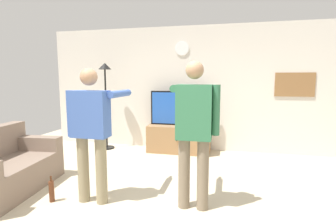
{
  "coord_description": "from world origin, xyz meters",
  "views": [
    {
      "loc": [
        0.88,
        -2.73,
        1.56
      ],
      "look_at": [
        -0.03,
        1.2,
        1.05
      ],
      "focal_mm": 27.53,
      "sensor_mm": 36.0,
      "label": 1
    }
  ],
  "objects_px": {
    "wall_clock": "(182,48)",
    "framed_picture": "(295,85)",
    "tv_stand": "(179,139)",
    "floor_lamp": "(105,88)",
    "side_couch": "(3,169)",
    "beverage_bottle": "(52,191)",
    "person_standing_nearer_couch": "(194,127)",
    "person_standing_nearer_lamp": "(91,127)",
    "television": "(180,108)"
  },
  "relations": [
    {
      "from": "tv_stand",
      "to": "side_couch",
      "type": "distance_m",
      "value": 3.22
    },
    {
      "from": "framed_picture",
      "to": "person_standing_nearer_lamp",
      "type": "xyz_separation_m",
      "value": [
        -2.95,
        -2.78,
        -0.48
      ]
    },
    {
      "from": "beverage_bottle",
      "to": "television",
      "type": "bearing_deg",
      "value": 66.42
    },
    {
      "from": "wall_clock",
      "to": "person_standing_nearer_lamp",
      "type": "height_order",
      "value": "wall_clock"
    },
    {
      "from": "television",
      "to": "framed_picture",
      "type": "bearing_deg",
      "value": 6.17
    },
    {
      "from": "tv_stand",
      "to": "person_standing_nearer_couch",
      "type": "distance_m",
      "value": 2.54
    },
    {
      "from": "framed_picture",
      "to": "beverage_bottle",
      "type": "height_order",
      "value": "framed_picture"
    },
    {
      "from": "television",
      "to": "person_standing_nearer_lamp",
      "type": "xyz_separation_m",
      "value": [
        -0.65,
        -2.53,
        0.02
      ]
    },
    {
      "from": "tv_stand",
      "to": "side_couch",
      "type": "relative_size",
      "value": 0.85
    },
    {
      "from": "side_couch",
      "to": "beverage_bottle",
      "type": "bearing_deg",
      "value": -7.85
    },
    {
      "from": "television",
      "to": "floor_lamp",
      "type": "xyz_separation_m",
      "value": [
        -1.64,
        -0.14,
        0.43
      ]
    },
    {
      "from": "framed_picture",
      "to": "side_couch",
      "type": "height_order",
      "value": "framed_picture"
    },
    {
      "from": "television",
      "to": "person_standing_nearer_lamp",
      "type": "relative_size",
      "value": 0.74
    },
    {
      "from": "floor_lamp",
      "to": "side_couch",
      "type": "height_order",
      "value": "floor_lamp"
    },
    {
      "from": "floor_lamp",
      "to": "person_standing_nearer_lamp",
      "type": "xyz_separation_m",
      "value": [
        0.99,
        -2.39,
        -0.4
      ]
    },
    {
      "from": "tv_stand",
      "to": "floor_lamp",
      "type": "bearing_deg",
      "value": -176.75
    },
    {
      "from": "tv_stand",
      "to": "wall_clock",
      "type": "height_order",
      "value": "wall_clock"
    },
    {
      "from": "person_standing_nearer_lamp",
      "to": "side_couch",
      "type": "xyz_separation_m",
      "value": [
        -1.37,
        -0.01,
        -0.65
      ]
    },
    {
      "from": "person_standing_nearer_couch",
      "to": "side_couch",
      "type": "distance_m",
      "value": 2.73
    },
    {
      "from": "television",
      "to": "wall_clock",
      "type": "xyz_separation_m",
      "value": [
        0.0,
        0.24,
        1.28
      ]
    },
    {
      "from": "framed_picture",
      "to": "person_standing_nearer_lamp",
      "type": "relative_size",
      "value": 0.44
    },
    {
      "from": "person_standing_nearer_lamp",
      "to": "tv_stand",
      "type": "bearing_deg",
      "value": 75.4
    },
    {
      "from": "wall_clock",
      "to": "floor_lamp",
      "type": "height_order",
      "value": "wall_clock"
    },
    {
      "from": "tv_stand",
      "to": "wall_clock",
      "type": "relative_size",
      "value": 4.33
    },
    {
      "from": "wall_clock",
      "to": "side_couch",
      "type": "bearing_deg",
      "value": -125.91
    },
    {
      "from": "wall_clock",
      "to": "framed_picture",
      "type": "distance_m",
      "value": 2.43
    },
    {
      "from": "wall_clock",
      "to": "beverage_bottle",
      "type": "bearing_deg",
      "value": -111.8
    },
    {
      "from": "framed_picture",
      "to": "side_couch",
      "type": "xyz_separation_m",
      "value": [
        -4.32,
        -2.8,
        -1.13
      ]
    },
    {
      "from": "tv_stand",
      "to": "person_standing_nearer_lamp",
      "type": "height_order",
      "value": "person_standing_nearer_lamp"
    },
    {
      "from": "beverage_bottle",
      "to": "framed_picture",
      "type": "bearing_deg",
      "value": 40.09
    },
    {
      "from": "wall_clock",
      "to": "side_couch",
      "type": "height_order",
      "value": "wall_clock"
    },
    {
      "from": "person_standing_nearer_lamp",
      "to": "person_standing_nearer_couch",
      "type": "distance_m",
      "value": 1.27
    },
    {
      "from": "side_couch",
      "to": "beverage_bottle",
      "type": "relative_size",
      "value": 4.57
    },
    {
      "from": "tv_stand",
      "to": "floor_lamp",
      "type": "distance_m",
      "value": 1.97
    },
    {
      "from": "person_standing_nearer_couch",
      "to": "wall_clock",
      "type": "bearing_deg",
      "value": 103.13
    },
    {
      "from": "person_standing_nearer_lamp",
      "to": "television",
      "type": "bearing_deg",
      "value": 75.66
    },
    {
      "from": "wall_clock",
      "to": "beverage_bottle",
      "type": "height_order",
      "value": "wall_clock"
    },
    {
      "from": "person_standing_nearer_lamp",
      "to": "beverage_bottle",
      "type": "bearing_deg",
      "value": -165.54
    },
    {
      "from": "framed_picture",
      "to": "person_standing_nearer_couch",
      "type": "height_order",
      "value": "person_standing_nearer_couch"
    },
    {
      "from": "person_standing_nearer_couch",
      "to": "beverage_bottle",
      "type": "xyz_separation_m",
      "value": [
        -1.78,
        -0.26,
        -0.86
      ]
    },
    {
      "from": "wall_clock",
      "to": "person_standing_nearer_couch",
      "type": "relative_size",
      "value": 0.17
    },
    {
      "from": "floor_lamp",
      "to": "beverage_bottle",
      "type": "height_order",
      "value": "floor_lamp"
    },
    {
      "from": "side_couch",
      "to": "wall_clock",
      "type": "bearing_deg",
      "value": 54.09
    },
    {
      "from": "tv_stand",
      "to": "floor_lamp",
      "type": "relative_size",
      "value": 0.69
    },
    {
      "from": "framed_picture",
      "to": "person_standing_nearer_couch",
      "type": "relative_size",
      "value": 0.43
    },
    {
      "from": "floor_lamp",
      "to": "person_standing_nearer_lamp",
      "type": "distance_m",
      "value": 2.62
    },
    {
      "from": "person_standing_nearer_couch",
      "to": "side_couch",
      "type": "bearing_deg",
      "value": -176.91
    },
    {
      "from": "person_standing_nearer_lamp",
      "to": "side_couch",
      "type": "relative_size",
      "value": 1.09
    },
    {
      "from": "wall_clock",
      "to": "floor_lamp",
      "type": "bearing_deg",
      "value": -166.86
    },
    {
      "from": "television",
      "to": "wall_clock",
      "type": "height_order",
      "value": "wall_clock"
    }
  ]
}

